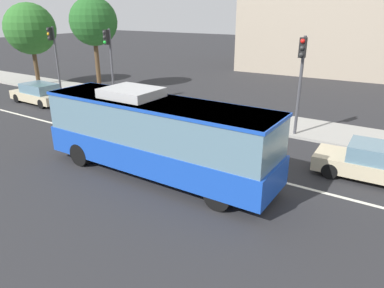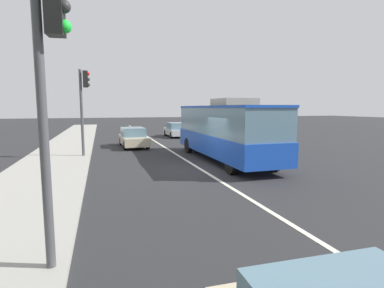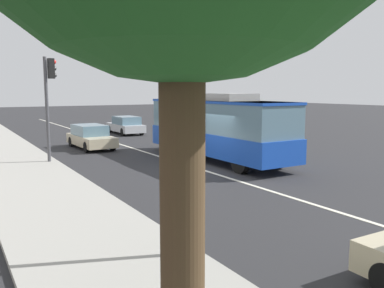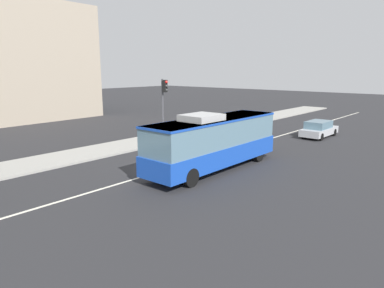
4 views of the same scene
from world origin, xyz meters
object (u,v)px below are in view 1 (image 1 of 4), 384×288
object	(u,v)px
sedan_beige_ahead	(377,163)
traffic_light_near_corner	(109,54)
transit_bus	(156,133)
street_tree_kerbside_left	(93,22)
traffic_light_far_corner	(54,48)
street_tree_kerbside_centre	(30,29)
sedan_beige	(39,94)
traffic_light_mid_block	(301,70)

from	to	relation	value
sedan_beige_ahead	traffic_light_near_corner	xyz separation A→B (m)	(-17.56, 3.15, 2.84)
transit_bus	traffic_light_near_corner	size ratio (longest dim) A/B	1.93
traffic_light_near_corner	street_tree_kerbside_left	size ratio (longest dim) A/B	0.70
traffic_light_near_corner	traffic_light_far_corner	xyz separation A→B (m)	(-6.35, 0.26, 0.00)
transit_bus	street_tree_kerbside_centre	world-z (taller)	street_tree_kerbside_centre
sedan_beige	sedan_beige_ahead	distance (m)	22.15
transit_bus	traffic_light_near_corner	xyz separation A→B (m)	(-9.95, 7.46, 1.75)
sedan_beige	traffic_light_far_corner	world-z (taller)	traffic_light_far_corner
transit_bus	traffic_light_far_corner	distance (m)	18.12
transit_bus	sedan_beige_ahead	distance (m)	8.81
traffic_light_near_corner	street_tree_kerbside_centre	bearing A→B (deg)	-91.17
sedan_beige_ahead	sedan_beige	bearing A→B (deg)	-2.88
traffic_light_near_corner	traffic_light_mid_block	world-z (taller)	same
traffic_light_far_corner	street_tree_kerbside_centre	xyz separation A→B (m)	(-4.14, 0.97, 1.29)
sedan_beige	traffic_light_near_corner	world-z (taller)	traffic_light_near_corner
traffic_light_mid_block	street_tree_kerbside_left	size ratio (longest dim) A/B	0.70
transit_bus	street_tree_kerbside_left	xyz separation A→B (m)	(-14.31, 10.27, 3.68)
sedan_beige_ahead	traffic_light_far_corner	xyz separation A→B (m)	(-23.91, 3.41, 2.84)
sedan_beige	traffic_light_far_corner	xyz separation A→B (m)	(-1.76, 3.03, 2.84)
traffic_light_mid_block	street_tree_kerbside_left	bearing A→B (deg)	-101.87
sedan_beige_ahead	traffic_light_mid_block	world-z (taller)	traffic_light_mid_block
traffic_light_near_corner	street_tree_kerbside_centre	world-z (taller)	street_tree_kerbside_centre
traffic_light_near_corner	traffic_light_mid_block	xyz separation A→B (m)	(13.25, 0.11, 0.00)
traffic_light_far_corner	traffic_light_near_corner	bearing A→B (deg)	91.74
traffic_light_mid_block	traffic_light_far_corner	size ratio (longest dim) A/B	1.00
traffic_light_far_corner	traffic_light_mid_block	bearing A→B (deg)	93.62
traffic_light_near_corner	sedan_beige_ahead	bearing A→B (deg)	85.32
transit_bus	traffic_light_far_corner	bearing A→B (deg)	154.44
sedan_beige	sedan_beige_ahead	size ratio (longest dim) A/B	1.00
transit_bus	sedan_beige	bearing A→B (deg)	161.93
sedan_beige	traffic_light_far_corner	size ratio (longest dim) A/B	0.87
sedan_beige_ahead	traffic_light_near_corner	bearing A→B (deg)	-12.09
sedan_beige_ahead	street_tree_kerbside_left	distance (m)	23.21
traffic_light_far_corner	sedan_beige_ahead	bearing A→B (deg)	85.93
sedan_beige_ahead	street_tree_kerbside_centre	bearing A→B (deg)	-10.79
sedan_beige_ahead	traffic_light_far_corner	size ratio (longest dim) A/B	0.88
sedan_beige	sedan_beige_ahead	bearing A→B (deg)	-179.56
sedan_beige_ahead	street_tree_kerbside_centre	distance (m)	28.69
transit_bus	sedan_beige	distance (m)	15.31
transit_bus	street_tree_kerbside_left	distance (m)	18.00
traffic_light_mid_block	street_tree_kerbside_centre	bearing A→B (deg)	-95.84
transit_bus	traffic_light_far_corner	world-z (taller)	traffic_light_far_corner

